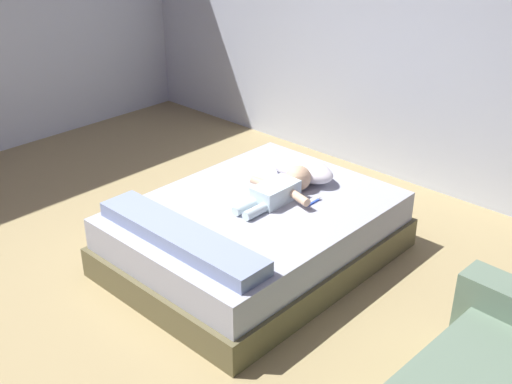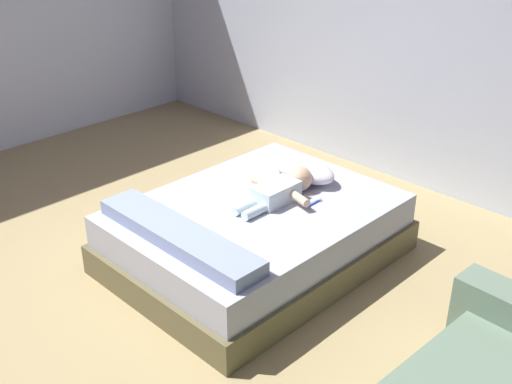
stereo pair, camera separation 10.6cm
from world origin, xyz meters
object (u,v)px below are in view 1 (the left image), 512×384
at_px(bed, 256,233).
at_px(toothbrush, 314,202).
at_px(pillow, 301,168).
at_px(baby, 282,188).

distance_m(bed, toothbrush, 0.45).
bearing_deg(pillow, baby, -73.18).
bearing_deg(baby, toothbrush, 23.46).
bearing_deg(pillow, toothbrush, -37.56).
height_order(pillow, baby, baby).
bearing_deg(baby, bed, -103.97).
height_order(baby, toothbrush, baby).
relative_size(pillow, toothbrush, 3.76).
bearing_deg(toothbrush, bed, -131.44).
bearing_deg(bed, baby, 76.03).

